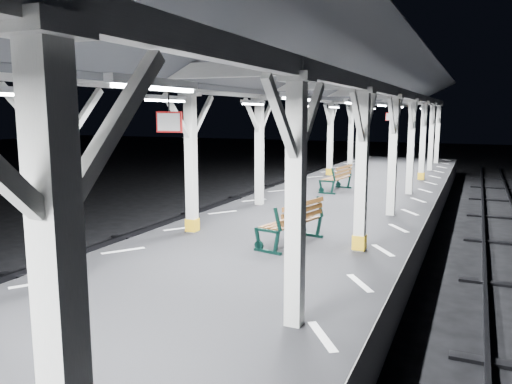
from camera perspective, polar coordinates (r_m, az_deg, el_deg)
The scene contains 8 objects.
ground at distance 9.77m, azimuth -3.04°, elevation -13.98°, with size 120.00×120.00×0.00m, color black.
platform at distance 9.59m, azimuth -3.07°, elevation -11.22°, with size 6.00×50.00×1.00m, color black.
hazard_stripes_left at distance 10.72m, azimuth -14.92°, elevation -6.49°, with size 1.00×48.00×0.01m, color silver.
hazard_stripes_right at distance 8.64m, azimuth 11.77°, elevation -10.15°, with size 1.00×48.00×0.01m, color silver.
track_left at distance 12.68m, azimuth -23.88°, elevation -8.91°, with size 2.20×60.00×0.16m.
canopy at distance 9.01m, azimuth -3.35°, elevation 13.78°, with size 5.40×49.00×4.65m.
bench_mid at distance 10.73m, azimuth 4.44°, elevation -3.36°, with size 1.02×1.89×0.97m.
bench_far at distance 18.38m, azimuth 9.41°, elevation 1.66°, with size 0.83×1.80×0.94m.
Camera 1 is at (4.10, -8.00, 3.81)m, focal length 35.00 mm.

